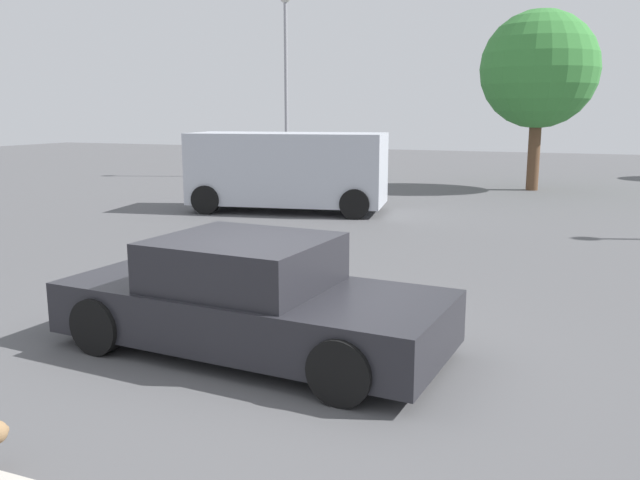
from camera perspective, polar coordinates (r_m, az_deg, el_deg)
The scene contains 5 objects.
ground_plane at distance 7.39m, azimuth -4.13°, elevation -9.90°, with size 80.00×80.00×0.00m, color #515154.
sedan_foreground at distance 7.40m, azimuth -6.06°, elevation -5.12°, with size 4.46×2.16×1.28m.
van_white at distance 17.73m, azimuth -2.77°, elevation 6.16°, with size 5.43×2.95×2.10m.
light_post_near at distance 27.30m, azimuth -2.99°, elevation 15.68°, with size 0.44×0.44×7.30m.
tree_back_left at distance 23.75m, azimuth 18.45°, elevation 13.81°, with size 3.89×3.89×5.98m.
Camera 1 is at (3.08, -6.18, 2.63)m, focal length 36.92 mm.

